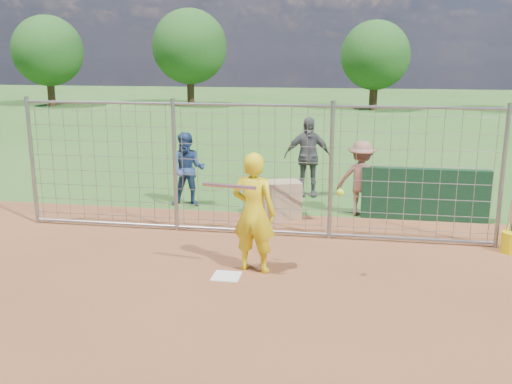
% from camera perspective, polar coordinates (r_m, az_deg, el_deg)
% --- Properties ---
extents(ground, '(100.00, 100.00, 0.00)m').
position_cam_1_polar(ground, '(9.26, -2.70, -8.02)').
color(ground, '#2D591E').
rests_on(ground, ground).
extents(infield_dirt, '(18.00, 18.00, 0.00)m').
position_cam_1_polar(infield_dirt, '(6.66, -8.50, -17.37)').
color(infield_dirt, brown).
rests_on(infield_dirt, ground).
extents(home_plate, '(0.43, 0.43, 0.02)m').
position_cam_1_polar(home_plate, '(9.08, -2.97, -8.42)').
color(home_plate, silver).
rests_on(home_plate, ground).
extents(dugout_wall, '(2.60, 0.20, 1.10)m').
position_cam_1_polar(dugout_wall, '(12.43, 16.50, -0.24)').
color(dugout_wall, '#11381E').
rests_on(dugout_wall, ground).
extents(batter, '(0.78, 0.58, 1.94)m').
position_cam_1_polar(batter, '(9.02, -0.21, -2.09)').
color(batter, yellow).
rests_on(batter, ground).
extents(bystander_a, '(0.87, 0.70, 1.69)m').
position_cam_1_polar(bystander_a, '(13.10, -6.86, 2.25)').
color(bystander_a, navy).
rests_on(bystander_a, ground).
extents(bystander_b, '(1.20, 0.63, 1.95)m').
position_cam_1_polar(bystander_b, '(13.95, 5.17, 3.53)').
color(bystander_b, '#515156').
rests_on(bystander_b, ground).
extents(bystander_c, '(1.13, 0.76, 1.63)m').
position_cam_1_polar(bystander_c, '(12.41, 10.48, 1.33)').
color(bystander_c, '#885C4A').
rests_on(bystander_c, ground).
extents(equipment_bin, '(0.94, 0.80, 0.80)m').
position_cam_1_polar(equipment_bin, '(12.10, 2.50, -0.78)').
color(equipment_bin, tan).
rests_on(equipment_bin, ground).
extents(equipment_in_play, '(2.15, 0.30, 0.15)m').
position_cam_1_polar(equipment_in_play, '(8.63, -0.03, 0.45)').
color(equipment_in_play, silver).
rests_on(equipment_in_play, ground).
extents(bucket_with_bats, '(0.34, 0.34, 0.98)m').
position_cam_1_polar(bucket_with_bats, '(11.01, 24.17, -4.33)').
color(bucket_with_bats, yellow).
rests_on(bucket_with_bats, ground).
extents(backstop_fence, '(9.08, 0.08, 2.60)m').
position_cam_1_polar(backstop_fence, '(10.79, -0.49, 2.12)').
color(backstop_fence, gray).
rests_on(backstop_fence, ground).
extents(tree_line, '(44.66, 6.72, 6.48)m').
position_cam_1_polar(tree_line, '(36.55, 12.07, 13.88)').
color(tree_line, '#3F2B19').
rests_on(tree_line, ground).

